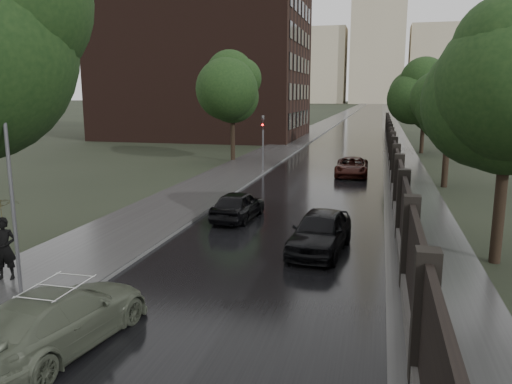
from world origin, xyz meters
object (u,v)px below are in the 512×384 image
volga_sedan (59,318)px  car_right_far (352,167)px  tree_right_c (425,100)px  tree_right_a (509,110)px  tree_left_far (232,97)px  hatchback_left (238,205)px  lamp_post (13,204)px  car_right_near (320,231)px  traffic_light (263,138)px  pedestrian_umbrella (1,215)px  tree_right_b (450,103)px

volga_sedan → car_right_far: 25.59m
tree_right_c → tree_right_a: bearing=-90.0°
tree_left_far → hatchback_left: 19.92m
lamp_post → hatchback_left: bearing=72.5°
tree_right_c → tree_left_far: bearing=-147.2°
car_right_near → lamp_post: bearing=-132.8°
tree_right_a → tree_right_c: 32.00m
tree_left_far → traffic_light: bearing=-53.5°
tree_left_far → car_right_far: tree_left_far is taller
car_right_near → volga_sedan: bearing=-114.0°
traffic_light → car_right_far: size_ratio=0.88×
volga_sedan → pedestrian_umbrella: 4.97m
traffic_light → car_right_near: size_ratio=0.93×
traffic_light → pedestrian_umbrella: bearing=-96.1°
tree_right_c → car_right_near: (-5.72, -32.21, -4.22)m
traffic_light → car_right_far: 6.46m
tree_right_a → traffic_light: size_ratio=1.75×
volga_sedan → tree_left_far: bearing=-73.1°
hatchback_left → pedestrian_umbrella: 10.08m
tree_right_c → hatchback_left: size_ratio=1.84×
tree_right_b → volga_sedan: bearing=-115.0°
tree_right_b → lamp_post: size_ratio=1.37×
tree_right_c → lamp_post: (-12.90, -38.50, -2.28)m
tree_right_c → car_right_far: size_ratio=1.53×
tree_right_a → car_right_far: (-5.59, 16.78, -4.31)m
tree_right_b → car_right_near: tree_right_b is taller
tree_left_far → lamp_post: 28.73m
hatchback_left → volga_sedan: bearing=91.1°
tree_right_b → lamp_post: (-12.90, -20.50, -2.28)m
tree_right_c → car_right_near: bearing=-100.1°
lamp_post → traffic_light: bearing=87.3°
car_right_far → pedestrian_umbrella: 23.90m
tree_left_far → tree_right_c: (15.50, 10.00, -0.29)m
tree_right_a → hatchback_left: 11.22m
tree_right_c → traffic_light: 19.26m
tree_right_c → car_right_near: 32.98m
lamp_post → hatchback_left: lamp_post is taller
tree_right_a → hatchback_left: bearing=160.4°
tree_left_far → car_right_far: 12.11m
tree_left_far → traffic_light: 6.84m
hatchback_left → car_right_near: (4.04, -3.69, 0.08)m
lamp_post → car_right_near: 9.74m
lamp_post → car_right_far: size_ratio=1.12×
traffic_light → car_right_near: bearing=-70.5°
car_right_near → pedestrian_umbrella: bearing=-142.3°
car_right_near → tree_right_b: bearing=74.0°
car_right_far → hatchback_left: bearing=-108.4°
tree_right_b → hatchback_left: (-9.76, -10.52, -4.30)m
car_right_near → traffic_light: bearing=115.4°
lamp_post → volga_sedan: 3.68m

